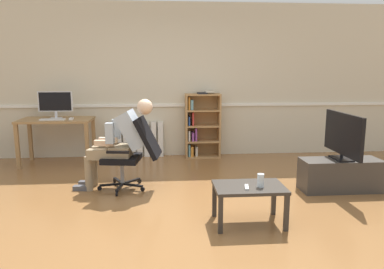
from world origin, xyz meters
TOP-DOWN VIEW (x-y plane):
  - ground_plane at (0.00, 0.00)m, footprint 18.00×18.00m
  - back_wall at (0.00, 2.65)m, footprint 12.00×0.13m
  - computer_desk at (-1.98, 2.15)m, footprint 1.16×0.67m
  - imac_monitor at (-2.00, 2.23)m, footprint 0.56×0.14m
  - keyboard at (-2.00, 2.01)m, footprint 0.39×0.12m
  - computer_mouse at (-1.71, 2.03)m, footprint 0.06×0.10m
  - bookshelf at (0.44, 2.44)m, footprint 0.62×0.29m
  - radiator at (-0.71, 2.54)m, footprint 0.96×0.08m
  - office_chair at (-0.62, 0.73)m, footprint 0.86×0.62m
  - person_seated at (-0.80, 0.76)m, footprint 1.06×0.45m
  - tv_stand at (2.06, 0.45)m, footprint 1.02×0.38m
  - tv_screen at (2.06, 0.45)m, footprint 0.20×0.94m
  - coffee_table at (0.63, -0.47)m, footprint 0.71×0.48m
  - drinking_glass at (0.73, -0.52)m, footprint 0.07×0.07m
  - spare_remote at (0.58, -0.54)m, footprint 0.06×0.15m

SIDE VIEW (x-z plane):
  - ground_plane at x=0.00m, z-range 0.00..0.00m
  - tv_stand at x=2.06m, z-range 0.00..0.42m
  - radiator at x=-0.71m, z-range 0.00..0.63m
  - coffee_table at x=0.63m, z-range 0.14..0.55m
  - spare_remote at x=0.58m, z-range 0.40..0.42m
  - drinking_glass at x=0.73m, z-range 0.40..0.54m
  - office_chair at x=-0.62m, z-range 0.04..1.00m
  - bookshelf at x=0.44m, z-range -0.03..1.16m
  - person_seated at x=-0.80m, z-range 0.05..1.24m
  - computer_desk at x=-1.98m, z-range 0.27..1.02m
  - tv_screen at x=2.06m, z-range 0.43..1.03m
  - keyboard at x=-2.00m, z-range 0.76..0.78m
  - computer_mouse at x=-1.71m, z-range 0.76..0.79m
  - imac_monitor at x=-2.00m, z-range 0.79..1.24m
  - back_wall at x=0.00m, z-range 0.00..2.70m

